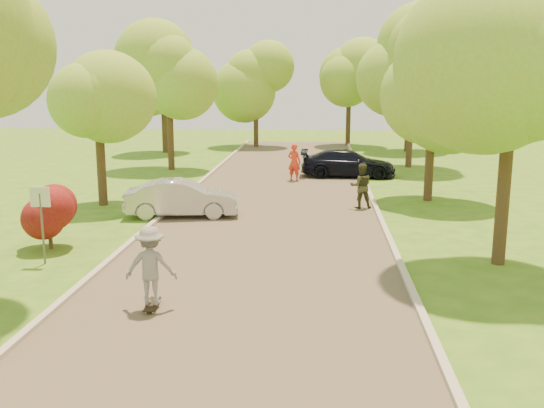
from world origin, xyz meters
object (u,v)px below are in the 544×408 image
(dark_sedan, at_px, (348,163))
(person_striped, at_px, (294,162))
(street_sign, at_px, (41,209))
(person_olive, at_px, (361,186))
(skateboarder, at_px, (151,266))
(silver_sedan, at_px, (182,198))
(longboard, at_px, (152,304))

(dark_sedan, height_order, person_striped, person_striped)
(dark_sedan, relative_size, person_striped, 2.61)
(street_sign, bearing_deg, dark_sedan, 60.55)
(person_olive, bearing_deg, dark_sedan, -95.46)
(person_striped, relative_size, person_olive, 1.05)
(dark_sedan, relative_size, skateboarder, 2.78)
(silver_sedan, bearing_deg, street_sign, 150.54)
(silver_sedan, relative_size, person_striped, 2.22)
(street_sign, height_order, skateboarder, street_sign)
(person_striped, bearing_deg, skateboarder, 103.54)
(dark_sedan, distance_m, person_striped, 3.16)
(silver_sedan, distance_m, dark_sedan, 11.93)
(silver_sedan, bearing_deg, skateboarder, -178.85)
(person_olive, bearing_deg, silver_sedan, 9.76)
(street_sign, relative_size, person_olive, 1.21)
(person_striped, xyz_separation_m, person_olive, (2.92, -6.45, -0.05))
(street_sign, xyz_separation_m, dark_sedan, (9.10, 16.11, -0.85))
(dark_sedan, xyz_separation_m, person_olive, (0.15, -7.96, 0.18))
(longboard, bearing_deg, person_striped, -102.33)
(silver_sedan, relative_size, person_olive, 2.33)
(silver_sedan, relative_size, longboard, 4.52)
(street_sign, relative_size, dark_sedan, 0.44)
(silver_sedan, bearing_deg, longboard, -178.85)
(dark_sedan, relative_size, person_olive, 2.74)
(skateboarder, bearing_deg, person_striped, -102.33)
(person_olive, bearing_deg, person_striped, -72.22)
(skateboarder, bearing_deg, street_sign, -42.68)
(dark_sedan, bearing_deg, street_sign, 151.25)
(street_sign, height_order, person_olive, street_sign)
(silver_sedan, xyz_separation_m, skateboarder, (1.39, -9.25, 0.31))
(dark_sedan, bearing_deg, skateboarder, 165.53)
(silver_sedan, distance_m, longboard, 9.37)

